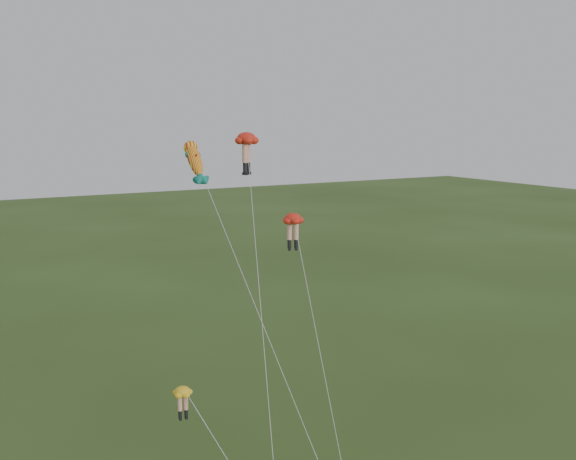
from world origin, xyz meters
TOP-DOWN VIEW (x-y plane):
  - legs_kite_red_high at (2.47, 11.94)m, footprint 6.18×14.80m
  - legs_kite_red_mid at (3.74, 7.87)m, footprint 2.92×10.36m
  - legs_kite_yellow at (-6.18, 0.70)m, footprint 3.71×5.95m
  - fish_kite at (-1.96, 9.90)m, footprint 3.79×12.46m

SIDE VIEW (x-z plane):
  - legs_kite_yellow at x=-6.18m, z-range 3.00..10.33m
  - legs_kite_red_mid at x=3.74m, z-range 6.29..20.38m
  - fish_kite at x=-1.96m, z-range 8.00..26.89m
  - legs_kite_red_high at x=2.47m, z-range 8.70..27.79m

